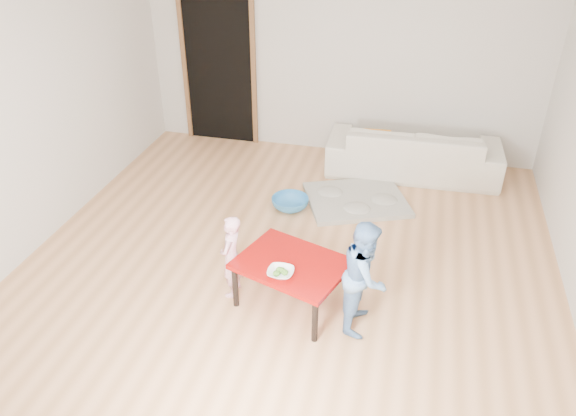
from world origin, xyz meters
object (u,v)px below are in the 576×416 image
at_px(sofa, 413,150).
at_px(child_pink, 231,257).
at_px(basin, 290,203).
at_px(bowl, 281,273).
at_px(child_blue, 365,276).
at_px(red_table, 292,283).

distance_m(sofa, child_pink, 3.07).
distance_m(sofa, basin, 1.75).
relative_size(bowl, child_blue, 0.22).
height_order(red_table, child_pink, child_pink).
xyz_separation_m(child_pink, child_blue, (1.16, -0.11, 0.10)).
distance_m(red_table, basin, 1.61).
distance_m(red_table, child_blue, 0.68).
height_order(red_table, child_blue, child_blue).
height_order(child_pink, child_blue, child_blue).
height_order(sofa, child_pink, child_pink).
xyz_separation_m(red_table, basin, (-0.40, 1.55, -0.16)).
bearing_deg(basin, red_table, -75.58).
bearing_deg(red_table, child_pink, 178.27).
bearing_deg(child_blue, red_table, 85.13).
bearing_deg(red_table, bowl, -103.86).
relative_size(red_table, basin, 2.14).
relative_size(child_pink, basin, 1.90).
height_order(red_table, bowl, bowl).
bearing_deg(child_pink, bowl, 68.87).
distance_m(sofa, red_table, 2.88).
height_order(sofa, basin, sofa).
bearing_deg(red_table, sofa, 72.75).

